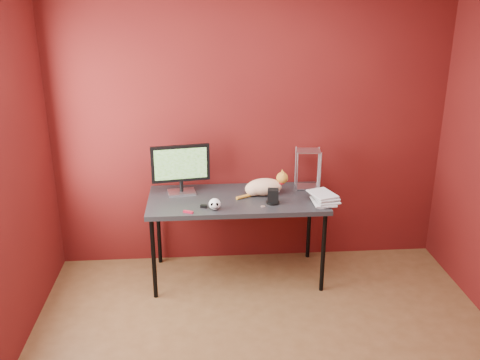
{
  "coord_description": "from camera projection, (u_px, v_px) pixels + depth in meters",
  "views": [
    {
      "loc": [
        -0.44,
        -2.83,
        2.44
      ],
      "look_at": [
        -0.14,
        1.15,
        0.99
      ],
      "focal_mm": 40.0,
      "sensor_mm": 36.0,
      "label": 1
    }
  ],
  "objects": [
    {
      "name": "pocket_knife",
      "position": [
        188.0,
        212.0,
        4.24
      ],
      "size": [
        0.08,
        0.05,
        0.02
      ],
      "primitive_type": "cube",
      "rotation": [
        0.0,
        0.0,
        -0.43
      ],
      "color": "maroon",
      "rests_on": "desk"
    },
    {
      "name": "black_gadget",
      "position": [
        204.0,
        206.0,
        4.33
      ],
      "size": [
        0.06,
        0.04,
        0.02
      ],
      "primitive_type": "cube",
      "rotation": [
        0.0,
        0.0,
        -0.28
      ],
      "color": "black",
      "rests_on": "desk"
    },
    {
      "name": "desk",
      "position": [
        237.0,
        203.0,
        4.56
      ],
      "size": [
        1.5,
        0.7,
        0.75
      ],
      "color": "black",
      "rests_on": "ground"
    },
    {
      "name": "washer",
      "position": [
        263.0,
        206.0,
        4.36
      ],
      "size": [
        0.04,
        0.04,
        0.0
      ],
      "primitive_type": "cylinder",
      "color": "silver",
      "rests_on": "desk"
    },
    {
      "name": "wire_rack",
      "position": [
        308.0,
        169.0,
        4.71
      ],
      "size": [
        0.22,
        0.18,
        0.35
      ],
      "rotation": [
        0.0,
        0.0,
        -0.09
      ],
      "color": "silver",
      "rests_on": "desk"
    },
    {
      "name": "skull_mug",
      "position": [
        215.0,
        204.0,
        4.28
      ],
      "size": [
        0.1,
        0.1,
        0.09
      ],
      "rotation": [
        0.0,
        0.0,
        -0.07
      ],
      "color": "white",
      "rests_on": "desk"
    },
    {
      "name": "room",
      "position": [
        280.0,
        173.0,
        3.03
      ],
      "size": [
        3.52,
        3.52,
        2.61
      ],
      "color": "brown",
      "rests_on": "ground"
    },
    {
      "name": "speaker",
      "position": [
        273.0,
        197.0,
        4.4
      ],
      "size": [
        0.11,
        0.11,
        0.12
      ],
      "rotation": [
        0.0,
        0.0,
        -0.14
      ],
      "color": "black",
      "rests_on": "desk"
    },
    {
      "name": "book_stack",
      "position": [
        317.0,
        147.0,
        4.26
      ],
      "size": [
        0.25,
        0.29,
        0.96
      ],
      "rotation": [
        0.0,
        0.0,
        0.23
      ],
      "color": "beige",
      "rests_on": "desk"
    },
    {
      "name": "cat",
      "position": [
        265.0,
        187.0,
        4.58
      ],
      "size": [
        0.46,
        0.2,
        0.22
      ],
      "rotation": [
        0.0,
        0.0,
        0.07
      ],
      "color": "orange",
      "rests_on": "desk"
    },
    {
      "name": "monitor",
      "position": [
        181.0,
        167.0,
        4.56
      ],
      "size": [
        0.5,
        0.19,
        0.43
      ],
      "rotation": [
        0.0,
        0.0,
        0.16
      ],
      "color": "silver",
      "rests_on": "desk"
    }
  ]
}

